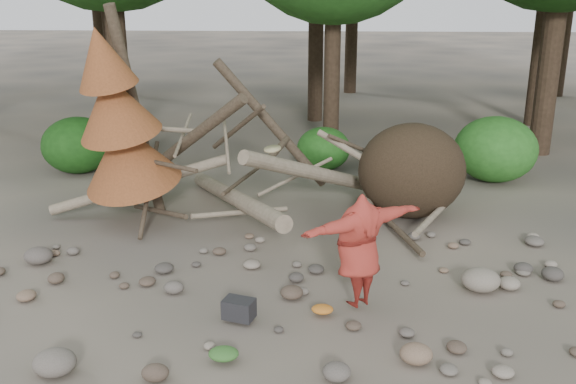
{
  "coord_description": "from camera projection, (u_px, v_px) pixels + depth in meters",
  "views": [
    {
      "loc": [
        0.72,
        -8.47,
        4.64
      ],
      "look_at": [
        0.2,
        1.5,
        1.4
      ],
      "focal_mm": 40.0,
      "sensor_mm": 36.0,
      "label": 1
    }
  ],
  "objects": [
    {
      "name": "cloth_orange",
      "position": [
        322.0,
        312.0,
        9.4
      ],
      "size": [
        0.32,
        0.26,
        0.12
      ],
      "primitive_type": "ellipsoid",
      "color": "#C26E21",
      "rests_on": "ground"
    },
    {
      "name": "dead_conifer",
      "position": [
        120.0,
        124.0,
        12.22
      ],
      "size": [
        2.06,
        2.16,
        4.35
      ],
      "color": "#4C3F30",
      "rests_on": "ground"
    },
    {
      "name": "backpack",
      "position": [
        239.0,
        313.0,
        9.22
      ],
      "size": [
        0.5,
        0.41,
        0.29
      ],
      "primitive_type": "cube",
      "rotation": [
        0.0,
        0.0,
        -0.3
      ],
      "color": "black",
      "rests_on": "ground"
    },
    {
      "name": "boulder_mid_left",
      "position": [
        38.0,
        256.0,
        11.15
      ],
      "size": [
        0.49,
        0.44,
        0.3
      ],
      "primitive_type": "ellipsoid",
      "color": "#58504A",
      "rests_on": "ground"
    },
    {
      "name": "bush_right",
      "position": [
        496.0,
        149.0,
        15.67
      ],
      "size": [
        2.0,
        2.0,
        1.6
      ],
      "primitive_type": "ellipsoid",
      "color": "#2D7323",
      "rests_on": "ground"
    },
    {
      "name": "boulder_front_right",
      "position": [
        416.0,
        354.0,
        8.22
      ],
      "size": [
        0.43,
        0.38,
        0.26
      ],
      "primitive_type": "ellipsoid",
      "color": "#836852",
      "rests_on": "ground"
    },
    {
      "name": "ground",
      "position": [
        269.0,
        312.0,
        9.52
      ],
      "size": [
        120.0,
        120.0,
        0.0
      ],
      "primitive_type": "plane",
      "color": "#514C44",
      "rests_on": "ground"
    },
    {
      "name": "bush_left",
      "position": [
        78.0,
        145.0,
        16.4
      ],
      "size": [
        1.8,
        1.8,
        1.44
      ],
      "primitive_type": "ellipsoid",
      "color": "#1A4C14",
      "rests_on": "ground"
    },
    {
      "name": "boulder_mid_right",
      "position": [
        481.0,
        280.0,
        10.15
      ],
      "size": [
        0.62,
        0.56,
        0.37
      ],
      "primitive_type": "ellipsoid",
      "color": "gray",
      "rests_on": "ground"
    },
    {
      "name": "deadfall_pile",
      "position": [
        383.0,
        173.0,
        13.15
      ],
      "size": [
        8.55,
        5.24,
        3.3
      ],
      "color": "#332619",
      "rests_on": "ground"
    },
    {
      "name": "boulder_front_left",
      "position": [
        55.0,
        362.0,
        7.97
      ],
      "size": [
        0.54,
        0.49,
        0.33
      ],
      "primitive_type": "ellipsoid",
      "color": "#686057",
      "rests_on": "ground"
    },
    {
      "name": "frisbee_thrower",
      "position": [
        359.0,
        250.0,
        9.35
      ],
      "size": [
        2.44,
        1.72,
        2.38
      ],
      "color": "#A02D24",
      "rests_on": "ground"
    },
    {
      "name": "cloth_green",
      "position": [
        224.0,
        357.0,
        8.24
      ],
      "size": [
        0.39,
        0.33,
        0.15
      ],
      "primitive_type": "ellipsoid",
      "color": "#346629",
      "rests_on": "ground"
    },
    {
      "name": "bush_mid",
      "position": [
        324.0,
        149.0,
        16.71
      ],
      "size": [
        1.4,
        1.4,
        1.12
      ],
      "primitive_type": "ellipsoid",
      "color": "#24611C",
      "rests_on": "ground"
    }
  ]
}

